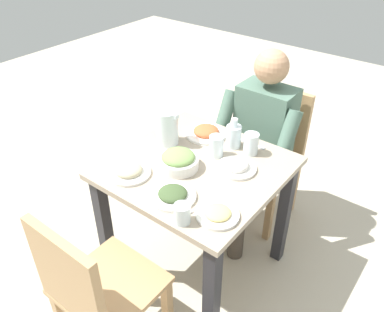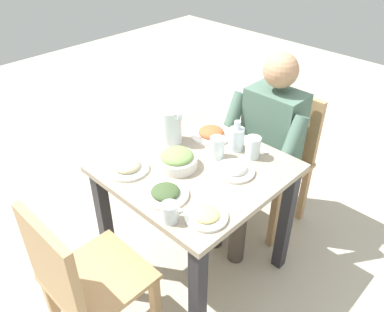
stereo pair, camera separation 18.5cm
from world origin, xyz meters
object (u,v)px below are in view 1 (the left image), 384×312
dining_table (197,187)px  salad_bowl (178,160)px  chair_near (270,148)px  water_glass_far_right (251,144)px  water_glass_near_left (216,146)px  water_pitcher (167,127)px  plate_dolmas (173,195)px  plate_rice_curry (206,132)px  plate_yoghurt (237,166)px  water_glass_far_left (182,214)px  plate_beans (129,171)px  plate_fries (218,214)px  oil_carafe (234,137)px  chair_far (94,290)px  diner_near (256,142)px

dining_table → salad_bowl: 0.20m
chair_near → water_glass_far_right: (-0.10, 0.44, 0.29)m
water_glass_near_left → water_pitcher: bearing=11.7°
chair_near → water_glass_near_left: chair_near is taller
plate_dolmas → plate_rice_curry: bearing=-69.2°
plate_yoghurt → water_glass_far_left: (-0.02, 0.44, 0.02)m
chair_near → plate_beans: size_ratio=4.13×
water_pitcher → plate_dolmas: size_ratio=0.91×
plate_fries → water_glass_near_left: water_glass_near_left is taller
salad_bowl → plate_dolmas: 0.23m
dining_table → water_glass_near_left: 0.23m
dining_table → water_glass_far_right: (-0.15, -0.26, 0.19)m
oil_carafe → dining_table: bearing=80.2°
water_glass_near_left → oil_carafe: (-0.02, -0.13, 0.00)m
plate_fries → chair_near: bearing=-75.9°
oil_carafe → plate_rice_curry: bearing=-1.4°
chair_near → plate_fries: bearing=104.1°
chair_far → chair_near: bearing=-92.2°
dining_table → water_glass_far_left: 0.44m
plate_rice_curry → water_glass_far_left: water_glass_far_left is taller
salad_bowl → water_glass_far_left: 0.38m
chair_far → oil_carafe: bearing=-92.7°
diner_near → salad_bowl: (0.11, 0.57, 0.13)m
chair_near → plate_dolmas: bearing=90.6°
diner_near → chair_far: bearing=87.5°
diner_near → salad_bowl: 0.59m
chair_near → water_glass_far_left: (-0.14, 1.05, 0.28)m
dining_table → chair_far: size_ratio=0.93×
water_glass_far_right → water_glass_near_left: bearing=45.1°
chair_near → water_pitcher: 0.77m
oil_carafe → diner_near: bearing=-92.1°
plate_yoghurt → water_glass_near_left: water_glass_near_left is taller
dining_table → chair_near: 0.71m
dining_table → plate_dolmas: size_ratio=3.87×
chair_near → water_glass_far_right: bearing=102.4°
plate_beans → oil_carafe: (-0.26, -0.51, 0.04)m
chair_near → water_glass_far_right: size_ratio=7.70×
water_pitcher → oil_carafe: 0.35m
plate_beans → plate_rice_curry: bearing=-98.6°
chair_far → water_glass_far_left: size_ratio=10.13×
plate_fries → plate_rice_curry: size_ratio=0.81×
plate_rice_curry → water_glass_near_left: size_ratio=2.00×
chair_far → plate_fries: bearing=-122.1°
chair_far → water_pitcher: bearing=-71.8°
dining_table → oil_carafe: (-0.04, -0.26, 0.19)m
water_glass_far_left → chair_near: bearing=-82.5°
plate_dolmas → oil_carafe: 0.52m
dining_table → water_glass_far_left: bearing=118.6°
dining_table → water_pitcher: bearing=-15.8°
plate_yoghurt → oil_carafe: 0.21m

